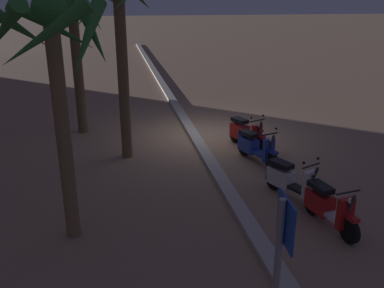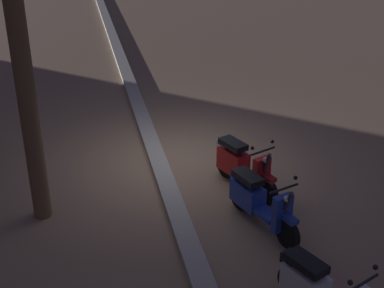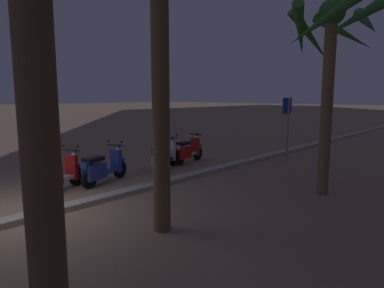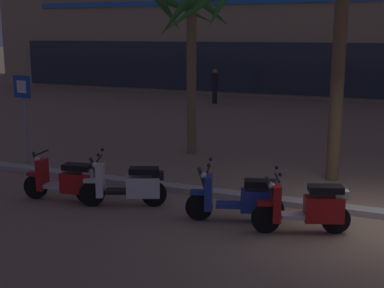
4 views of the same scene
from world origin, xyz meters
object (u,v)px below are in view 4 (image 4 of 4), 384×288
(scooter_blue_mid_centre, at_px, (243,199))
(palm_tree_far_corner, at_px, (192,27))
(scooter_red_mid_rear, at_px, (309,208))
(crossing_sign, at_px, (24,109))
(pedestrian_by_palm_tree, at_px, (215,85))
(scooter_red_far_back, at_px, (66,181))
(palm_tree_near_sign, at_px, (342,5))
(scooter_white_gap_after_mid, at_px, (130,185))

(scooter_blue_mid_centre, height_order, palm_tree_far_corner, palm_tree_far_corner)
(scooter_red_mid_rear, xyz_separation_m, crossing_sign, (-8.18, 2.19, 1.04))
(scooter_blue_mid_centre, relative_size, pedestrian_by_palm_tree, 1.05)
(scooter_red_far_back, bearing_deg, crossing_sign, 142.23)
(scooter_red_mid_rear, bearing_deg, scooter_blue_mid_centre, 175.59)
(crossing_sign, bearing_deg, palm_tree_near_sign, 11.32)
(scooter_red_far_back, xyz_separation_m, scooter_red_mid_rear, (5.08, 0.21, 0.02))
(palm_tree_far_corner, bearing_deg, scooter_red_mid_rear, -48.45)
(scooter_blue_mid_centre, bearing_deg, palm_tree_near_sign, 73.53)
(crossing_sign, relative_size, palm_tree_far_corner, 0.51)
(pedestrian_by_palm_tree, bearing_deg, palm_tree_far_corner, -72.16)
(palm_tree_far_corner, bearing_deg, palm_tree_near_sign, -16.52)
(scooter_red_mid_rear, relative_size, crossing_sign, 0.70)
(scooter_blue_mid_centre, height_order, pedestrian_by_palm_tree, pedestrian_by_palm_tree)
(scooter_blue_mid_centre, distance_m, crossing_sign, 7.30)
(palm_tree_far_corner, relative_size, pedestrian_by_palm_tree, 2.74)
(crossing_sign, xyz_separation_m, palm_tree_far_corner, (3.68, 2.88, 2.15))
(scooter_white_gap_after_mid, bearing_deg, scooter_blue_mid_centre, 1.42)
(scooter_white_gap_after_mid, xyz_separation_m, scooter_blue_mid_centre, (2.41, 0.06, 0.00))
(scooter_red_mid_rear, distance_m, palm_tree_near_sign, 5.28)
(scooter_blue_mid_centre, xyz_separation_m, crossing_sign, (-6.91, 2.09, 1.06))
(scooter_blue_mid_centre, height_order, scooter_red_mid_rear, same)
(scooter_red_far_back, xyz_separation_m, palm_tree_far_corner, (0.58, 5.28, 3.21))
(pedestrian_by_palm_tree, bearing_deg, scooter_red_far_back, -79.75)
(palm_tree_near_sign, bearing_deg, crossing_sign, -168.68)
(scooter_white_gap_after_mid, xyz_separation_m, pedestrian_by_palm_tree, (-4.32, 15.94, 0.47))
(scooter_red_far_back, xyz_separation_m, palm_tree_near_sign, (4.91, 4.00, 3.69))
(scooter_red_far_back, bearing_deg, pedestrian_by_palm_tree, 100.25)
(scooter_white_gap_after_mid, bearing_deg, crossing_sign, 154.42)
(palm_tree_far_corner, xyz_separation_m, palm_tree_near_sign, (4.32, -1.28, 0.47))
(scooter_blue_mid_centre, bearing_deg, scooter_red_far_back, -175.39)
(scooter_blue_mid_centre, xyz_separation_m, scooter_red_mid_rear, (1.27, -0.10, 0.02))
(scooter_red_mid_rear, relative_size, pedestrian_by_palm_tree, 0.97)
(scooter_red_far_back, distance_m, palm_tree_far_corner, 6.21)
(palm_tree_far_corner, bearing_deg, crossing_sign, -141.93)
(scooter_red_mid_rear, height_order, palm_tree_near_sign, palm_tree_near_sign)
(crossing_sign, xyz_separation_m, pedestrian_by_palm_tree, (0.17, 13.79, -0.59))
(scooter_red_far_back, height_order, crossing_sign, crossing_sign)
(scooter_blue_mid_centre, relative_size, palm_tree_far_corner, 0.38)
(scooter_red_far_back, bearing_deg, scooter_blue_mid_centre, 4.61)
(scooter_blue_mid_centre, xyz_separation_m, palm_tree_near_sign, (1.09, 3.70, 3.69))
(palm_tree_near_sign, xyz_separation_m, pedestrian_by_palm_tree, (-7.83, 12.18, -3.22))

